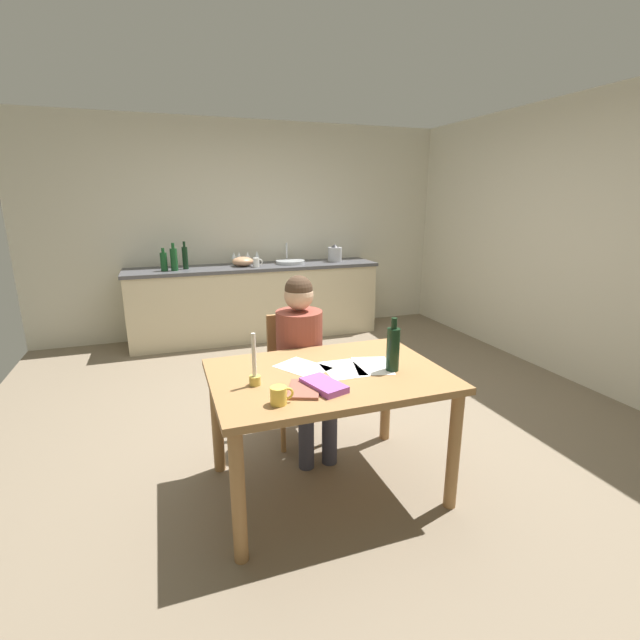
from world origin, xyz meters
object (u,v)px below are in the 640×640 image
object	(u,v)px
bottle_vinegar	(174,259)
teacup_on_counter	(256,262)
wine_glass_back_left	(239,256)
wine_glass_back_right	(234,256)
wine_glass_near_sink	(257,255)
book_magazine	(304,389)
book_cookery	(324,385)
chair_at_table	(296,369)
sink_unit	(290,262)
dining_table	(328,389)
stovetop_kettle	(335,254)
bottle_wine_red	(185,257)
wine_glass_by_kettle	(248,255)
coffee_mug	(279,395)
wine_bottle_on_table	(393,348)
mixing_bowl	(243,261)
bottle_oil	(164,261)
candlestick	(255,371)
person_seated	(302,352)

from	to	relation	value
bottle_vinegar	teacup_on_counter	bearing A→B (deg)	-3.13
wine_glass_back_left	wine_glass_back_right	size ratio (longest dim) A/B	1.00
wine_glass_near_sink	book_magazine	bearing A→B (deg)	-98.03
book_cookery	chair_at_table	bearing A→B (deg)	65.20
book_cookery	sink_unit	xyz separation A→B (m)	(0.78, 3.38, 0.16)
dining_table	stovetop_kettle	xyz separation A→B (m)	(1.28, 3.17, 0.36)
wine_glass_back_left	bottle_wine_red	bearing A→B (deg)	-165.24
wine_glass_by_kettle	wine_glass_back_right	xyz separation A→B (m)	(-0.17, 0.00, 0.00)
bottle_wine_red	wine_glass_back_left	size ratio (longest dim) A/B	2.05
chair_at_table	wine_glass_by_kettle	bearing A→B (deg)	86.49
stovetop_kettle	wine_glass_back_left	bearing A→B (deg)	172.90
coffee_mug	book_cookery	world-z (taller)	coffee_mug
book_magazine	wine_bottle_on_table	size ratio (longest dim) A/B	0.75
chair_at_table	stovetop_kettle	xyz separation A→B (m)	(1.26, 2.48, 0.50)
bottle_wine_red	wine_glass_back_left	distance (m)	0.67
chair_at_table	sink_unit	size ratio (longest dim) A/B	2.46
mixing_bowl	bottle_oil	bearing A→B (deg)	-175.93
candlestick	wine_glass_near_sink	distance (m)	3.44
chair_at_table	wine_glass_back_left	world-z (taller)	wine_glass_back_left
teacup_on_counter	chair_at_table	bearing A→B (deg)	-95.09
bottle_oil	wine_glass_by_kettle	world-z (taller)	bottle_oil
sink_unit	wine_glass_back_left	xyz separation A→B (m)	(-0.61, 0.15, 0.09)
wine_bottle_on_table	sink_unit	world-z (taller)	sink_unit
sink_unit	bottle_oil	size ratio (longest dim) A/B	1.41
wine_glass_by_kettle	book_cookery	bearing A→B (deg)	-94.50
sink_unit	stovetop_kettle	size ratio (longest dim) A/B	1.64
bottle_oil	teacup_on_counter	world-z (taller)	bottle_oil
bottle_oil	stovetop_kettle	xyz separation A→B (m)	(2.08, 0.08, -0.01)
chair_at_table	book_magazine	xyz separation A→B (m)	(-0.22, -0.89, 0.25)
bottle_vinegar	wine_glass_near_sink	world-z (taller)	bottle_vinegar
person_seated	bottle_vinegar	bearing A→B (deg)	105.87
wine_glass_by_kettle	wine_glass_back_left	xyz separation A→B (m)	(-0.11, 0.00, 0.00)
sink_unit	bottle_wine_red	xyz separation A→B (m)	(-1.25, -0.02, 0.11)
sink_unit	mixing_bowl	bearing A→B (deg)	-177.79
bottle_wine_red	sink_unit	bearing A→B (deg)	1.11
book_magazine	teacup_on_counter	distance (m)	3.25
coffee_mug	candlestick	distance (m)	0.27
book_cookery	wine_glass_back_left	xyz separation A→B (m)	(0.17, 3.52, 0.25)
wine_glass_back_right	wine_bottle_on_table	bearing A→B (deg)	-84.17
wine_glass_near_sink	wine_glass_back_right	xyz separation A→B (m)	(-0.29, 0.00, 0.00)
wine_glass_near_sink	coffee_mug	bearing A→B (deg)	-100.24
candlestick	stovetop_kettle	distance (m)	3.64
wine_glass_back_left	wine_glass_back_right	bearing A→B (deg)	180.00
wine_bottle_on_table	sink_unit	distance (m)	3.28
bottle_wine_red	wine_glass_back_right	xyz separation A→B (m)	(0.58, 0.17, -0.03)
coffee_mug	bottle_wine_red	size ratio (longest dim) A/B	0.37
candlestick	wine_glass_by_kettle	world-z (taller)	wine_glass_by_kettle
chair_at_table	book_cookery	world-z (taller)	chair_at_table
bottle_oil	wine_glass_back_left	distance (m)	0.91
wine_glass_by_kettle	coffee_mug	bearing A→B (deg)	-98.47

